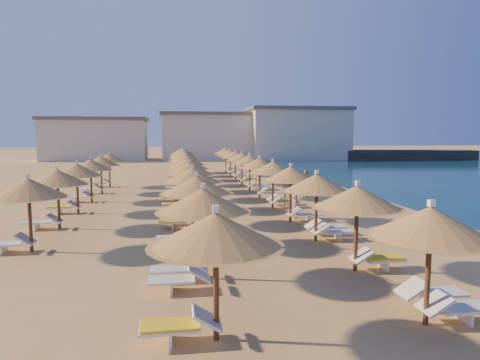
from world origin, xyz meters
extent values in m
plane|color=tan|center=(0.00, 0.00, 0.00)|extent=(220.00, 220.00, 0.00)
cube|color=black|center=(28.33, 41.30, 0.75)|extent=(30.26, 8.19, 1.50)
cube|color=beige|center=(-14.53, 47.00, 3.00)|extent=(15.00, 8.00, 6.00)
cube|color=#59514C|center=(-14.53, 47.00, 6.25)|extent=(15.60, 8.48, 0.50)
cube|color=beige|center=(3.03, 46.57, 3.40)|extent=(15.00, 8.00, 6.80)
cube|color=#59514C|center=(3.03, 46.57, 7.05)|extent=(15.60, 8.48, 0.50)
cube|color=beige|center=(16.47, 44.02, 3.80)|extent=(15.00, 8.00, 7.60)
cube|color=#59514C|center=(16.47, 44.02, 7.85)|extent=(15.60, 8.48, 0.50)
cylinder|color=brown|center=(2.65, -13.14, 1.08)|extent=(0.12, 0.12, 2.17)
cone|color=#A97C31|center=(2.65, -13.14, 2.25)|extent=(2.51, 2.51, 0.66)
cone|color=#A97C31|center=(2.65, -13.14, 1.98)|extent=(2.71, 2.71, 0.12)
cube|color=white|center=(2.65, -13.14, 2.65)|extent=(0.12, 0.12, 0.14)
cylinder|color=brown|center=(2.65, -9.49, 1.08)|extent=(0.12, 0.12, 2.17)
cone|color=#A97C31|center=(2.65, -9.49, 2.25)|extent=(2.51, 2.51, 0.66)
cone|color=#A97C31|center=(2.65, -9.49, 1.98)|extent=(2.71, 2.71, 0.12)
cube|color=white|center=(2.65, -9.49, 2.65)|extent=(0.12, 0.12, 0.14)
cylinder|color=brown|center=(2.65, -5.83, 1.08)|extent=(0.12, 0.12, 2.17)
cone|color=#A97C31|center=(2.65, -5.83, 2.25)|extent=(2.51, 2.51, 0.66)
cone|color=#A97C31|center=(2.65, -5.83, 1.98)|extent=(2.71, 2.71, 0.12)
cube|color=white|center=(2.65, -5.83, 2.65)|extent=(0.12, 0.12, 0.14)
cylinder|color=brown|center=(2.65, -2.18, 1.08)|extent=(0.12, 0.12, 2.17)
cone|color=#A97C31|center=(2.65, -2.18, 2.25)|extent=(2.51, 2.51, 0.66)
cone|color=#A97C31|center=(2.65, -2.18, 1.98)|extent=(2.71, 2.71, 0.12)
cube|color=white|center=(2.65, -2.18, 2.65)|extent=(0.12, 0.12, 0.14)
cylinder|color=brown|center=(2.65, 1.47, 1.08)|extent=(0.12, 0.12, 2.17)
cone|color=#A97C31|center=(2.65, 1.47, 2.25)|extent=(2.51, 2.51, 0.66)
cone|color=#A97C31|center=(2.65, 1.47, 1.98)|extent=(2.71, 2.71, 0.12)
cube|color=white|center=(2.65, 1.47, 2.65)|extent=(0.12, 0.12, 0.14)
cylinder|color=brown|center=(2.65, 5.13, 1.08)|extent=(0.12, 0.12, 2.17)
cone|color=#A97C31|center=(2.65, 5.13, 2.25)|extent=(2.51, 2.51, 0.66)
cone|color=#A97C31|center=(2.65, 5.13, 1.98)|extent=(2.71, 2.71, 0.12)
cube|color=white|center=(2.65, 5.13, 2.65)|extent=(0.12, 0.12, 0.14)
cylinder|color=brown|center=(2.65, 8.78, 1.08)|extent=(0.12, 0.12, 2.17)
cone|color=#A97C31|center=(2.65, 8.78, 2.25)|extent=(2.51, 2.51, 0.66)
cone|color=#A97C31|center=(2.65, 8.78, 1.98)|extent=(2.71, 2.71, 0.12)
cube|color=white|center=(2.65, 8.78, 2.65)|extent=(0.12, 0.12, 0.14)
cylinder|color=brown|center=(2.65, 12.43, 1.08)|extent=(0.12, 0.12, 2.17)
cone|color=#A97C31|center=(2.65, 12.43, 2.25)|extent=(2.51, 2.51, 0.66)
cone|color=#A97C31|center=(2.65, 12.43, 1.98)|extent=(2.71, 2.71, 0.12)
cube|color=white|center=(2.65, 12.43, 2.65)|extent=(0.12, 0.12, 0.14)
cylinder|color=brown|center=(2.65, 16.09, 1.08)|extent=(0.12, 0.12, 2.17)
cone|color=#A97C31|center=(2.65, 16.09, 2.25)|extent=(2.51, 2.51, 0.66)
cone|color=#A97C31|center=(2.65, 16.09, 1.98)|extent=(2.71, 2.71, 0.12)
cube|color=white|center=(2.65, 16.09, 2.65)|extent=(0.12, 0.12, 0.14)
cylinder|color=brown|center=(2.65, 19.74, 1.08)|extent=(0.12, 0.12, 2.17)
cone|color=#A97C31|center=(2.65, 19.74, 2.25)|extent=(2.51, 2.51, 0.66)
cone|color=#A97C31|center=(2.65, 19.74, 1.98)|extent=(2.71, 2.71, 0.12)
cube|color=white|center=(2.65, 19.74, 2.65)|extent=(0.12, 0.12, 0.14)
cylinder|color=brown|center=(2.65, 23.39, 1.08)|extent=(0.12, 0.12, 2.17)
cone|color=#A97C31|center=(2.65, 23.39, 2.25)|extent=(2.51, 2.51, 0.66)
cone|color=#A97C31|center=(2.65, 23.39, 1.98)|extent=(2.71, 2.71, 0.12)
cube|color=white|center=(2.65, 23.39, 2.65)|extent=(0.12, 0.12, 0.14)
cylinder|color=brown|center=(-1.87, -13.14, 1.08)|extent=(0.12, 0.12, 2.17)
cone|color=#A97C31|center=(-1.87, -13.14, 2.25)|extent=(2.51, 2.51, 0.66)
cone|color=#A97C31|center=(-1.87, -13.14, 1.98)|extent=(2.71, 2.71, 0.12)
cube|color=white|center=(-1.87, -13.14, 2.65)|extent=(0.12, 0.12, 0.14)
cylinder|color=brown|center=(-1.87, -9.49, 1.08)|extent=(0.12, 0.12, 2.17)
cone|color=#A97C31|center=(-1.87, -9.49, 2.25)|extent=(2.51, 2.51, 0.66)
cone|color=#A97C31|center=(-1.87, -9.49, 1.98)|extent=(2.71, 2.71, 0.12)
cube|color=white|center=(-1.87, -9.49, 2.65)|extent=(0.12, 0.12, 0.14)
cylinder|color=brown|center=(-1.87, -5.83, 1.08)|extent=(0.12, 0.12, 2.17)
cone|color=#A97C31|center=(-1.87, -5.83, 2.25)|extent=(2.51, 2.51, 0.66)
cone|color=#A97C31|center=(-1.87, -5.83, 1.98)|extent=(2.71, 2.71, 0.12)
cube|color=white|center=(-1.87, -5.83, 2.65)|extent=(0.12, 0.12, 0.14)
cylinder|color=brown|center=(-1.87, -2.18, 1.08)|extent=(0.12, 0.12, 2.17)
cone|color=#A97C31|center=(-1.87, -2.18, 2.25)|extent=(2.51, 2.51, 0.66)
cone|color=#A97C31|center=(-1.87, -2.18, 1.98)|extent=(2.71, 2.71, 0.12)
cube|color=white|center=(-1.87, -2.18, 2.65)|extent=(0.12, 0.12, 0.14)
cylinder|color=brown|center=(-1.87, 1.47, 1.08)|extent=(0.12, 0.12, 2.17)
cone|color=#A97C31|center=(-1.87, 1.47, 2.25)|extent=(2.51, 2.51, 0.66)
cone|color=#A97C31|center=(-1.87, 1.47, 1.98)|extent=(2.71, 2.71, 0.12)
cube|color=white|center=(-1.87, 1.47, 2.65)|extent=(0.12, 0.12, 0.14)
cylinder|color=brown|center=(-1.87, 5.13, 1.08)|extent=(0.12, 0.12, 2.17)
cone|color=#A97C31|center=(-1.87, 5.13, 2.25)|extent=(2.51, 2.51, 0.66)
cone|color=#A97C31|center=(-1.87, 5.13, 1.98)|extent=(2.71, 2.71, 0.12)
cube|color=white|center=(-1.87, 5.13, 2.65)|extent=(0.12, 0.12, 0.14)
cylinder|color=brown|center=(-1.87, 8.78, 1.08)|extent=(0.12, 0.12, 2.17)
cone|color=#A97C31|center=(-1.87, 8.78, 2.25)|extent=(2.51, 2.51, 0.66)
cone|color=#A97C31|center=(-1.87, 8.78, 1.98)|extent=(2.71, 2.71, 0.12)
cube|color=white|center=(-1.87, 8.78, 2.65)|extent=(0.12, 0.12, 0.14)
cylinder|color=brown|center=(-1.87, 12.43, 1.08)|extent=(0.12, 0.12, 2.17)
cone|color=#A97C31|center=(-1.87, 12.43, 2.25)|extent=(2.51, 2.51, 0.66)
cone|color=#A97C31|center=(-1.87, 12.43, 1.98)|extent=(2.71, 2.71, 0.12)
cube|color=white|center=(-1.87, 12.43, 2.65)|extent=(0.12, 0.12, 0.14)
cylinder|color=brown|center=(-1.87, 16.09, 1.08)|extent=(0.12, 0.12, 2.17)
cone|color=#A97C31|center=(-1.87, 16.09, 2.25)|extent=(2.51, 2.51, 0.66)
cone|color=#A97C31|center=(-1.87, 16.09, 1.98)|extent=(2.71, 2.71, 0.12)
cube|color=white|center=(-1.87, 16.09, 2.65)|extent=(0.12, 0.12, 0.14)
cylinder|color=brown|center=(-1.87, 19.74, 1.08)|extent=(0.12, 0.12, 2.17)
cone|color=#A97C31|center=(-1.87, 19.74, 2.25)|extent=(2.51, 2.51, 0.66)
cone|color=#A97C31|center=(-1.87, 19.74, 1.98)|extent=(2.71, 2.71, 0.12)
cube|color=white|center=(-1.87, 19.74, 2.65)|extent=(0.12, 0.12, 0.14)
cylinder|color=brown|center=(-1.87, 23.39, 1.08)|extent=(0.12, 0.12, 2.17)
cone|color=#A97C31|center=(-1.87, 23.39, 2.25)|extent=(2.51, 2.51, 0.66)
cone|color=#A97C31|center=(-1.87, 23.39, 1.98)|extent=(2.71, 2.71, 0.12)
cube|color=white|center=(-1.87, 23.39, 2.65)|extent=(0.12, 0.12, 0.14)
cylinder|color=brown|center=(-7.61, -5.83, 1.08)|extent=(0.12, 0.12, 2.17)
cone|color=#A97C31|center=(-7.61, -5.83, 2.25)|extent=(2.51, 2.51, 0.66)
cone|color=#A97C31|center=(-7.61, -5.83, 1.98)|extent=(2.71, 2.71, 0.12)
cube|color=white|center=(-7.61, -5.83, 2.65)|extent=(0.12, 0.12, 0.14)
cylinder|color=brown|center=(-7.61, -2.18, 1.08)|extent=(0.12, 0.12, 2.17)
cone|color=#A97C31|center=(-7.61, -2.18, 2.25)|extent=(2.51, 2.51, 0.66)
cone|color=#A97C31|center=(-7.61, -2.18, 1.98)|extent=(2.71, 2.71, 0.12)
cube|color=white|center=(-7.61, -2.18, 2.65)|extent=(0.12, 0.12, 0.14)
cylinder|color=brown|center=(-7.61, 1.47, 1.08)|extent=(0.12, 0.12, 2.17)
cone|color=#A97C31|center=(-7.61, 1.47, 2.25)|extent=(2.51, 2.51, 0.66)
cone|color=#A97C31|center=(-7.61, 1.47, 1.98)|extent=(2.71, 2.71, 0.12)
cube|color=white|center=(-7.61, 1.47, 2.65)|extent=(0.12, 0.12, 0.14)
cylinder|color=brown|center=(-7.61, 5.13, 1.08)|extent=(0.12, 0.12, 2.17)
cone|color=#A97C31|center=(-7.61, 5.13, 2.25)|extent=(2.51, 2.51, 0.66)
cone|color=#A97C31|center=(-7.61, 5.13, 1.98)|extent=(2.71, 2.71, 0.12)
cube|color=white|center=(-7.61, 5.13, 2.65)|extent=(0.12, 0.12, 0.14)
cylinder|color=brown|center=(-7.61, 8.78, 1.08)|extent=(0.12, 0.12, 2.17)
cone|color=#A97C31|center=(-7.61, 8.78, 2.25)|extent=(2.51, 2.51, 0.66)
cone|color=#A97C31|center=(-7.61, 8.78, 1.98)|extent=(2.71, 2.71, 0.12)
cube|color=white|center=(-7.61, 8.78, 2.65)|extent=(0.12, 0.12, 0.14)
cylinder|color=brown|center=(-7.61, 12.43, 1.08)|extent=(0.12, 0.12, 2.17)
cone|color=#A97C31|center=(-7.61, 12.43, 2.25)|extent=(2.51, 2.51, 0.66)
cone|color=#A97C31|center=(-7.61, 12.43, 1.98)|extent=(2.71, 2.71, 0.12)
cube|color=white|center=(-7.61, 12.43, 2.65)|extent=(0.12, 0.12, 0.14)
cube|color=white|center=(3.55, -13.14, 0.32)|extent=(1.20, 0.64, 0.06)
cube|color=white|center=(3.55, -13.14, 0.16)|extent=(0.06, 0.58, 0.32)
cube|color=white|center=(2.83, -13.14, 0.46)|extent=(0.58, 0.64, 0.40)
cube|color=white|center=(3.55, -12.24, 0.32)|extent=(1.20, 0.64, 0.06)
cube|color=white|center=(3.55, -12.24, 0.16)|extent=(0.06, 0.58, 0.32)
cube|color=white|center=(2.83, -12.24, 0.46)|extent=(0.58, 0.64, 0.40)
cube|color=white|center=(-2.77, -13.14, 0.32)|extent=(1.20, 0.64, 0.06)
cube|color=white|center=(-2.77, -13.14, 0.16)|extent=(0.06, 0.58, 0.32)
cube|color=white|center=(-2.06, -13.14, 0.46)|extent=(0.58, 0.64, 0.40)
cube|color=yellow|center=(-2.77, -13.14, 0.38)|extent=(1.15, 0.59, 0.05)
cube|color=white|center=(3.55, -9.49, 0.32)|extent=(1.20, 0.64, 0.06)
cube|color=white|center=(3.55, -9.49, 0.16)|extent=(0.06, 0.58, 0.32)
cube|color=white|center=(2.83, -9.49, 0.46)|extent=(0.58, 0.64, 0.40)
cube|color=yellow|center=(3.55, -9.49, 0.38)|extent=(1.15, 0.59, 0.05)
cube|color=white|center=(-2.77, -9.49, 0.32)|extent=(1.20, 0.64, 0.06)
cube|color=white|center=(-2.77, -9.49, 0.16)|extent=(0.06, 0.58, 0.32)
cube|color=white|center=(-2.06, -9.49, 0.46)|extent=(0.58, 0.64, 0.40)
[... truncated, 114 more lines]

